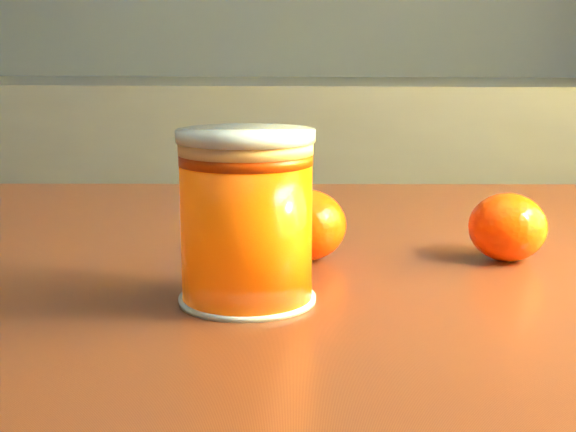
{
  "coord_description": "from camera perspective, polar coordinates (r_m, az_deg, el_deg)",
  "views": [
    {
      "loc": [
        0.8,
        -0.53,
        0.97
      ],
      "look_at": [
        0.76,
        -0.02,
        0.87
      ],
      "focal_mm": 50.0,
      "sensor_mm": 36.0,
      "label": 1
    }
  ],
  "objects": [
    {
      "name": "kitchen_counter",
      "position": [
        2.2,
        -16.76,
        -2.57
      ],
      "size": [
        3.15,
        0.6,
        0.9
      ],
      "primitive_type": "cube",
      "color": "#515056",
      "rests_on": "ground"
    },
    {
      "name": "table",
      "position": [
        0.65,
        5.63,
        -12.36
      ],
      "size": [
        1.14,
        0.84,
        0.81
      ],
      "rotation": [
        0.0,
        0.0,
        0.07
      ],
      "color": "#5C2917",
      "rests_on": "ground"
    },
    {
      "name": "juice_glass",
      "position": [
        0.52,
        -2.97,
        -0.15
      ],
      "size": [
        0.09,
        0.09,
        0.11
      ],
      "rotation": [
        0.0,
        0.0,
        0.17
      ],
      "color": "#FF5305",
      "rests_on": "table"
    },
    {
      "name": "orange_back",
      "position": [
        0.64,
        15.35,
        -0.77
      ],
      "size": [
        0.08,
        0.08,
        0.05
      ],
      "primitive_type": "ellipsoid",
      "rotation": [
        0.0,
        0.0,
        -0.34
      ],
      "color": "#FF3F05",
      "rests_on": "table"
    },
    {
      "name": "orange_front",
      "position": [
        0.62,
        1.28,
        -0.64
      ],
      "size": [
        0.07,
        0.07,
        0.06
      ],
      "primitive_type": "ellipsoid",
      "rotation": [
        0.0,
        0.0,
        -0.2
      ],
      "color": "#FF3F05",
      "rests_on": "table"
    }
  ]
}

